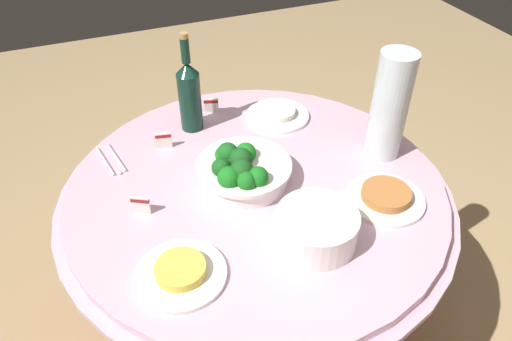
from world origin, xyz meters
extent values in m
plane|color=tan|center=(0.00, 0.00, 0.00)|extent=(6.00, 6.00, 0.00)
cylinder|color=maroon|center=(0.00, 0.00, 0.34)|extent=(1.01, 1.01, 0.69)
cylinder|color=#E0B2C6|center=(0.00, 0.00, 0.70)|extent=(1.16, 1.16, 0.02)
cylinder|color=#E0B2C6|center=(0.00, 0.00, 0.72)|extent=(1.10, 1.10, 0.03)
cylinder|color=white|center=(0.03, -0.03, 0.77)|extent=(0.26, 0.26, 0.05)
cylinder|color=white|center=(0.03, -0.03, 0.80)|extent=(0.28, 0.28, 0.01)
sphere|color=#195F1E|center=(0.06, -0.07, 0.82)|extent=(0.06, 0.06, 0.06)
sphere|color=#19521E|center=(0.02, -0.04, 0.81)|extent=(0.05, 0.05, 0.05)
sphere|color=#19761E|center=(0.09, 0.03, 0.82)|extent=(0.06, 0.06, 0.06)
sphere|color=#19801E|center=(0.07, -0.08, 0.81)|extent=(0.05, 0.05, 0.05)
sphere|color=#19571E|center=(0.10, -0.02, 0.82)|extent=(0.05, 0.05, 0.05)
sphere|color=#19551E|center=(0.05, 0.02, 0.83)|extent=(0.07, 0.07, 0.07)
sphere|color=#19721E|center=(0.06, -0.06, 0.81)|extent=(0.05, 0.05, 0.05)
sphere|color=#19541E|center=(0.04, -0.03, 0.82)|extent=(0.07, 0.07, 0.07)
sphere|color=#19721E|center=(0.02, 0.06, 0.82)|extent=(0.06, 0.06, 0.06)
sphere|color=#19701E|center=(0.05, 0.06, 0.82)|extent=(0.05, 0.05, 0.05)
sphere|color=#197E1E|center=(0.01, -0.06, 0.81)|extent=(0.06, 0.06, 0.06)
cylinder|color=white|center=(-0.06, 0.26, 0.74)|extent=(0.21, 0.21, 0.01)
cylinder|color=white|center=(-0.06, 0.26, 0.76)|extent=(0.21, 0.21, 0.01)
cylinder|color=white|center=(-0.06, 0.26, 0.77)|extent=(0.21, 0.21, 0.01)
cylinder|color=white|center=(-0.06, 0.26, 0.78)|extent=(0.21, 0.21, 0.01)
cylinder|color=white|center=(-0.06, 0.26, 0.79)|extent=(0.21, 0.21, 0.01)
cylinder|color=white|center=(-0.06, 0.26, 0.80)|extent=(0.21, 0.21, 0.01)
cylinder|color=white|center=(-0.06, 0.26, 0.80)|extent=(0.21, 0.21, 0.01)
cylinder|color=white|center=(-0.06, 0.26, 0.81)|extent=(0.21, 0.21, 0.01)
cylinder|color=white|center=(-0.06, 0.26, 0.82)|extent=(0.21, 0.21, 0.01)
cylinder|color=#103124|center=(0.09, -0.35, 0.84)|extent=(0.07, 0.07, 0.20)
cone|color=#103124|center=(0.09, -0.35, 0.96)|extent=(0.07, 0.07, 0.04)
cylinder|color=#103124|center=(0.09, -0.35, 1.02)|extent=(0.03, 0.03, 0.08)
cylinder|color=#B2844C|center=(0.09, -0.35, 1.07)|extent=(0.03, 0.03, 0.02)
cylinder|color=silver|center=(-0.42, 0.01, 0.91)|extent=(0.11, 0.11, 0.34)
sphere|color=#E5B26B|center=(-0.40, 0.01, 0.78)|extent=(0.06, 0.06, 0.06)
sphere|color=#E5B26B|center=(-0.44, 0.02, 0.78)|extent=(0.06, 0.06, 0.06)
sphere|color=#E5B26B|center=(-0.44, -0.01, 0.78)|extent=(0.06, 0.06, 0.06)
sphere|color=#72C64C|center=(-0.41, 0.02, 0.83)|extent=(0.06, 0.06, 0.06)
sphere|color=#72C64C|center=(-0.44, 0.01, 0.83)|extent=(0.06, 0.06, 0.06)
sphere|color=#72C64C|center=(-0.42, -0.02, 0.83)|extent=(0.06, 0.06, 0.06)
sphere|color=red|center=(-0.42, 0.03, 0.89)|extent=(0.06, 0.06, 0.06)
sphere|color=red|center=(-0.45, 0.00, 0.89)|extent=(0.06, 0.06, 0.06)
sphere|color=red|center=(-0.41, -0.01, 0.89)|extent=(0.06, 0.06, 0.06)
cylinder|color=silver|center=(0.39, -0.27, 0.74)|extent=(0.04, 0.16, 0.01)
cylinder|color=silver|center=(0.36, -0.28, 0.74)|extent=(0.04, 0.16, 0.01)
sphere|color=silver|center=(0.36, -0.19, 0.74)|extent=(0.01, 0.01, 0.01)
cylinder|color=white|center=(-0.31, 0.20, 0.75)|extent=(0.22, 0.22, 0.01)
cylinder|color=#B77038|center=(-0.31, 0.20, 0.76)|extent=(0.14, 0.14, 0.03)
cylinder|color=white|center=(0.29, 0.25, 0.75)|extent=(0.22, 0.22, 0.01)
cylinder|color=#F2D14C|center=(0.29, 0.25, 0.76)|extent=(0.12, 0.12, 0.02)
cylinder|color=white|center=(-0.20, -0.30, 0.75)|extent=(0.22, 0.22, 0.01)
cylinder|color=white|center=(-0.20, -0.30, 0.76)|extent=(0.12, 0.12, 0.02)
cube|color=white|center=(0.00, -0.42, 0.77)|extent=(0.05, 0.02, 0.05)
cube|color=maroon|center=(0.00, -0.42, 0.79)|extent=(0.05, 0.02, 0.01)
cube|color=white|center=(0.33, -0.01, 0.77)|extent=(0.05, 0.03, 0.05)
cube|color=maroon|center=(0.33, -0.01, 0.79)|extent=(0.05, 0.03, 0.01)
cube|color=white|center=(0.21, -0.28, 0.77)|extent=(0.05, 0.02, 0.05)
cube|color=maroon|center=(0.21, -0.28, 0.79)|extent=(0.05, 0.02, 0.01)
camera|label=1|loc=(0.40, 0.99, 1.66)|focal=33.78mm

